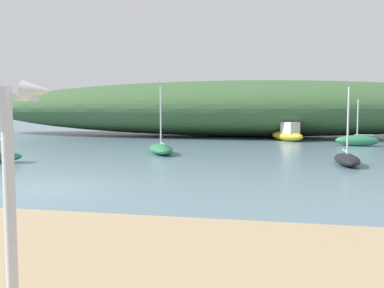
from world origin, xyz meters
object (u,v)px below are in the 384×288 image
Objects in this scene: sailboat_outer_mooring at (357,140)px; sailboat_off_point at (161,149)px; motorboat_centre_water at (288,134)px; sailboat_far_right at (347,159)px.

sailboat_outer_mooring is 0.83× the size of sailboat_off_point.
motorboat_centre_water is at bearing 141.46° from sailboat_outer_mooring.
motorboat_centre_water is (-4.51, 3.59, 0.17)m from sailboat_outer_mooring.
sailboat_far_right is (-2.13, -10.37, -0.10)m from sailboat_outer_mooring.
sailboat_outer_mooring is 10.59m from sailboat_far_right.
sailboat_off_point is at bearing -122.91° from motorboat_centre_water.
sailboat_far_right is at bearing -101.60° from sailboat_outer_mooring.
sailboat_off_point is (-9.53, 2.91, 0.02)m from sailboat_far_right.
sailboat_far_right is 1.02× the size of motorboat_centre_water.
motorboat_centre_water is (7.15, 11.05, 0.25)m from sailboat_off_point.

